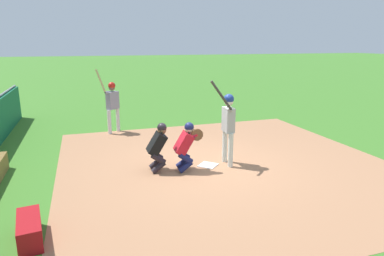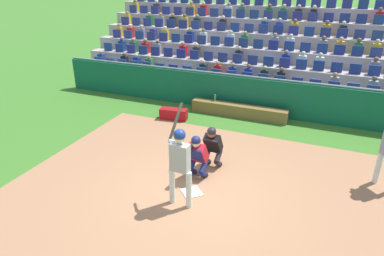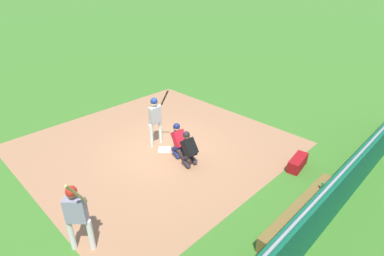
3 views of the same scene
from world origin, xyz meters
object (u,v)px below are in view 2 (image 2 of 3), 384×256
object	(u,v)px
home_plate_marker	(192,192)
home_plate_umpire	(213,145)
catcher_crouching	(197,154)
equipment_duffel_bag	(174,114)
batter_at_plate	(180,159)
dugout_bench	(239,111)
water_bottle_on_bench	(215,98)

from	to	relation	value
home_plate_marker	home_plate_umpire	xyz separation A→B (m)	(-0.05, -1.32, 0.67)
home_plate_marker	home_plate_umpire	distance (m)	1.48
catcher_crouching	equipment_duffel_bag	xyz separation A→B (m)	(2.25, -3.36, -0.51)
home_plate_marker	batter_at_plate	world-z (taller)	batter_at_plate
equipment_duffel_bag	home_plate_marker	bearing A→B (deg)	112.91
batter_at_plate	home_plate_umpire	xyz separation A→B (m)	(-0.12, -1.83, -0.51)
dugout_bench	water_bottle_on_bench	bearing A→B (deg)	-5.19
home_plate_marker	home_plate_umpire	size ratio (longest dim) A/B	0.35
water_bottle_on_bench	catcher_crouching	bearing A→B (deg)	103.66
home_plate_marker	equipment_duffel_bag	bearing A→B (deg)	-59.26
home_plate_marker	dugout_bench	xyz separation A→B (m)	(0.30, -5.17, 0.20)
equipment_duffel_bag	water_bottle_on_bench	bearing A→B (deg)	-139.78
batter_at_plate	dugout_bench	size ratio (longest dim) A/B	0.64
catcher_crouching	water_bottle_on_bench	world-z (taller)	catcher_crouching
batter_at_plate	water_bottle_on_bench	bearing A→B (deg)	-78.41
home_plate_umpire	dugout_bench	distance (m)	3.90
catcher_crouching	dugout_bench	xyz separation A→B (m)	(0.17, -4.53, -0.48)
home_plate_marker	catcher_crouching	distance (m)	0.95
equipment_duffel_bag	home_plate_umpire	bearing A→B (deg)	124.31
home_plate_marker	home_plate_umpire	world-z (taller)	home_plate_umpire
dugout_bench	equipment_duffel_bag	bearing A→B (deg)	29.31
equipment_duffel_bag	catcher_crouching	bearing A→B (deg)	116.03
batter_at_plate	catcher_crouching	size ratio (longest dim) A/B	1.81
home_plate_marker	catcher_crouching	world-z (taller)	catcher_crouching
home_plate_umpire	water_bottle_on_bench	size ratio (longest dim) A/B	5.06
batter_at_plate	home_plate_umpire	bearing A→B (deg)	-93.64
home_plate_umpire	water_bottle_on_bench	xyz separation A→B (m)	(1.30, -3.95, -0.12)
batter_at_plate	water_bottle_on_bench	xyz separation A→B (m)	(1.18, -5.78, -0.63)
home_plate_marker	dugout_bench	distance (m)	5.19
batter_at_plate	water_bottle_on_bench	world-z (taller)	batter_at_plate
water_bottle_on_bench	equipment_duffel_bag	distance (m)	1.73
catcher_crouching	water_bottle_on_bench	xyz separation A→B (m)	(1.12, -4.62, -0.14)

